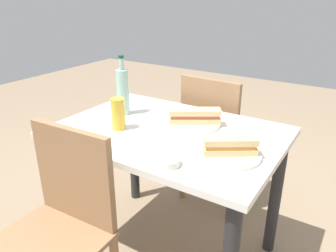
% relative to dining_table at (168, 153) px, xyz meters
% --- Properties ---
extents(ground_plane, '(8.00, 8.00, 0.00)m').
position_rel_dining_table_xyz_m(ground_plane, '(0.00, 0.00, -0.60)').
color(ground_plane, '#8C755B').
extents(dining_table, '(1.05, 0.74, 0.73)m').
position_rel_dining_table_xyz_m(dining_table, '(0.00, 0.00, 0.00)').
color(dining_table, silver).
rests_on(dining_table, ground).
extents(chair_far, '(0.42, 0.42, 0.87)m').
position_rel_dining_table_xyz_m(chair_far, '(-0.00, 0.57, -0.10)').
color(chair_far, '#936B47').
rests_on(chair_far, ground).
extents(chair_near, '(0.42, 0.42, 0.87)m').
position_rel_dining_table_xyz_m(chair_near, '(-0.14, -0.57, -0.10)').
color(chair_near, '#936B47').
rests_on(chair_near, ground).
extents(plate_near, '(0.25, 0.25, 0.01)m').
position_rel_dining_table_xyz_m(plate_near, '(0.35, -0.09, 0.13)').
color(plate_near, silver).
rests_on(plate_near, dining_table).
extents(baguette_sandwich_near, '(0.21, 0.18, 0.07)m').
position_rel_dining_table_xyz_m(baguette_sandwich_near, '(0.35, -0.09, 0.17)').
color(baguette_sandwich_near, '#DBB77A').
rests_on(baguette_sandwich_near, plate_near).
extents(knife_near, '(0.16, 0.11, 0.01)m').
position_rel_dining_table_xyz_m(knife_near, '(0.31, -0.05, 0.14)').
color(knife_near, silver).
rests_on(knife_near, plate_near).
extents(plate_far, '(0.25, 0.25, 0.01)m').
position_rel_dining_table_xyz_m(plate_far, '(0.08, 0.12, 0.13)').
color(plate_far, silver).
rests_on(plate_far, dining_table).
extents(baguette_sandwich_far, '(0.25, 0.19, 0.07)m').
position_rel_dining_table_xyz_m(baguette_sandwich_far, '(0.08, 0.12, 0.17)').
color(baguette_sandwich_far, '#DBB77A').
rests_on(baguette_sandwich_far, plate_far).
extents(knife_far, '(0.15, 0.12, 0.01)m').
position_rel_dining_table_xyz_m(knife_far, '(0.04, 0.16, 0.14)').
color(knife_far, silver).
rests_on(knife_far, plate_far).
extents(water_bottle, '(0.06, 0.06, 0.31)m').
position_rel_dining_table_xyz_m(water_bottle, '(-0.32, 0.06, 0.25)').
color(water_bottle, '#99C6B7').
rests_on(water_bottle, dining_table).
extents(beer_glass, '(0.07, 0.07, 0.15)m').
position_rel_dining_table_xyz_m(beer_glass, '(-0.20, -0.11, 0.20)').
color(beer_glass, gold).
rests_on(beer_glass, dining_table).
extents(olive_bowl, '(0.09, 0.09, 0.03)m').
position_rel_dining_table_xyz_m(olive_bowl, '(0.18, -0.29, 0.14)').
color(olive_bowl, silver).
rests_on(olive_bowl, dining_table).
extents(paper_napkin, '(0.17, 0.17, 0.00)m').
position_rel_dining_table_xyz_m(paper_napkin, '(-0.43, -0.11, 0.13)').
color(paper_napkin, white).
rests_on(paper_napkin, dining_table).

